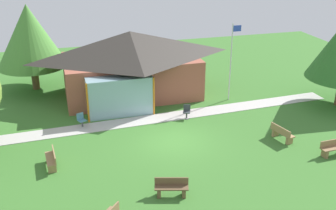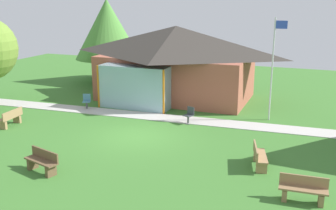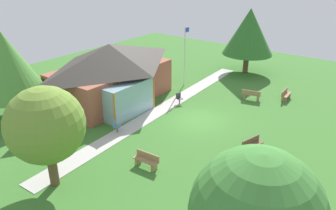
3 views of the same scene
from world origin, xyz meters
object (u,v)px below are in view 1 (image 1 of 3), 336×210
object	(u,v)px
bench_front_center	(171,188)
patio_chair_west	(81,120)
bench_lawn_far_right	(334,148)
bench_mid_right	(282,133)
patio_chair_lawn_spare	(187,112)
flagpole	(231,59)
tree_behind_pavilion_left	(30,36)
pavilion	(130,63)
bench_mid_left	(52,159)

from	to	relation	value
bench_front_center	patio_chair_west	world-z (taller)	patio_chair_west
bench_lawn_far_right	bench_mid_right	world-z (taller)	same
bench_mid_right	patio_chair_lawn_spare	bearing A→B (deg)	-149.05
flagpole	bench_lawn_far_right	world-z (taller)	flagpole
patio_chair_lawn_spare	tree_behind_pavilion_left	bearing A→B (deg)	-18.78
bench_mid_right	patio_chair_west	xyz separation A→B (m)	(-10.67, 4.78, 0.01)
pavilion	bench_mid_right	xyz separation A→B (m)	(6.81, -9.02, -1.99)
bench_mid_right	patio_chair_lawn_spare	size ratio (longest dim) A/B	1.82
bench_front_center	tree_behind_pavilion_left	bearing A→B (deg)	-53.44
pavilion	bench_mid_right	world-z (taller)	pavilion
patio_chair_lawn_spare	tree_behind_pavilion_left	xyz separation A→B (m)	(-9.15, 8.01, 3.57)
bench_front_center	bench_mid_right	distance (m)	8.17
bench_mid_left	bench_mid_right	world-z (taller)	same
bench_mid_right	patio_chair_lawn_spare	distance (m)	5.99
patio_chair_west	bench_mid_left	bearing A→B (deg)	41.81
bench_front_center	patio_chair_west	size ratio (longest dim) A/B	1.82
pavilion	patio_chair_lawn_spare	size ratio (longest dim) A/B	11.81
pavilion	flagpole	distance (m)	6.95
pavilion	bench_front_center	xyz separation A→B (m)	(-0.62, -12.40, -1.99)
bench_mid_left	tree_behind_pavilion_left	world-z (taller)	tree_behind_pavilion_left
patio_chair_west	bench_mid_right	bearing A→B (deg)	131.10
tree_behind_pavilion_left	flagpole	bearing A→B (deg)	-24.42
flagpole	bench_front_center	distance (m)	12.28
bench_front_center	patio_chair_west	distance (m)	8.77
tree_behind_pavilion_left	bench_lawn_far_right	bearing A→B (deg)	-43.84
flagpole	bench_lawn_far_right	distance (m)	9.24
pavilion	patio_chair_west	bearing A→B (deg)	-132.24
bench_mid_left	patio_chair_lawn_spare	bearing A→B (deg)	-70.24
bench_mid_right	patio_chair_lawn_spare	xyz separation A→B (m)	(-4.22, 4.25, 0.01)
patio_chair_west	flagpole	bearing A→B (deg)	164.08
flagpole	bench_lawn_far_right	xyz separation A→B (m)	(2.14, -8.61, -2.55)
bench_lawn_far_right	tree_behind_pavilion_left	world-z (taller)	tree_behind_pavilion_left
bench_mid_left	pavilion	bearing A→B (deg)	-38.03
bench_mid_left	tree_behind_pavilion_left	bearing A→B (deg)	0.23
bench_lawn_far_right	patio_chair_lawn_spare	bearing A→B (deg)	-50.61
flagpole	bench_mid_right	size ratio (longest dim) A/B	3.42
bench_mid_right	tree_behind_pavilion_left	world-z (taller)	tree_behind_pavilion_left
bench_mid_right	patio_chair_west	world-z (taller)	patio_chair_west
bench_front_center	patio_chair_lawn_spare	xyz separation A→B (m)	(3.22, 7.62, 0.01)
flagpole	patio_chair_west	world-z (taller)	flagpole
patio_chair_west	patio_chair_lawn_spare	bearing A→B (deg)	150.55
bench_lawn_far_right	bench_front_center	xyz separation A→B (m)	(-9.16, -1.14, 0.00)
bench_lawn_far_right	patio_chair_lawn_spare	distance (m)	8.80
bench_lawn_far_right	patio_chair_west	size ratio (longest dim) A/B	1.77
bench_lawn_far_right	bench_mid_left	xyz separation A→B (m)	(-14.21, 2.83, 0.00)
bench_lawn_far_right	tree_behind_pavilion_left	bearing A→B (deg)	-46.93
bench_lawn_far_right	bench_mid_right	xyz separation A→B (m)	(-1.72, 2.24, 0.00)
pavilion	patio_chair_west	xyz separation A→B (m)	(-3.86, -4.25, -1.98)
pavilion	bench_mid_left	distance (m)	10.35
flagpole	bench_mid_left	world-z (taller)	flagpole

